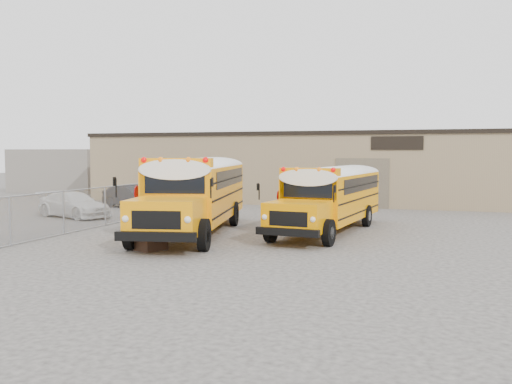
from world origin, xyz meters
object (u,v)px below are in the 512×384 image
(school_bus_left, at_px, (222,181))
(school_bus_right, at_px, (363,186))
(tarp_bundle, at_px, (148,227))
(car_white, at_px, (74,205))
(car_dark, at_px, (133,196))

(school_bus_left, height_order, school_bus_right, school_bus_left)
(tarp_bundle, bearing_deg, school_bus_left, 98.24)
(school_bus_right, distance_m, car_white, 15.01)
(tarp_bundle, xyz_separation_m, car_white, (-8.51, 7.56, -0.13))
(school_bus_right, xyz_separation_m, car_white, (-14.16, -4.90, -0.97))
(car_white, bearing_deg, tarp_bundle, -113.13)
(tarp_bundle, height_order, car_dark, tarp_bundle)
(school_bus_left, bearing_deg, tarp_bundle, -81.76)
(school_bus_left, xyz_separation_m, car_dark, (-6.63, 2.02, -1.15))
(school_bus_right, height_order, tarp_bundle, school_bus_right)
(tarp_bundle, bearing_deg, school_bus_right, 65.65)
(school_bus_left, bearing_deg, car_white, -153.99)
(car_white, height_order, car_dark, car_dark)
(school_bus_right, bearing_deg, tarp_bundle, -114.35)
(school_bus_left, bearing_deg, car_dark, 163.03)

